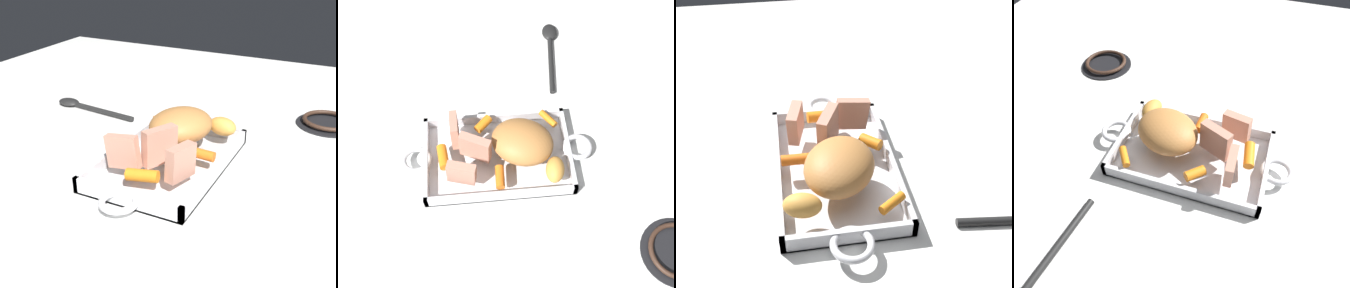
% 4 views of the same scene
% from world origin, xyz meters
% --- Properties ---
extents(ground_plane, '(1.79, 1.79, 0.00)m').
position_xyz_m(ground_plane, '(0.00, 0.00, 0.00)').
color(ground_plane, silver).
extents(roasting_dish, '(0.45, 0.22, 0.03)m').
position_xyz_m(roasting_dish, '(0.00, 0.00, 0.01)').
color(roasting_dish, silver).
rests_on(roasting_dish, ground_plane).
extents(pork_roast, '(0.18, 0.17, 0.07)m').
position_xyz_m(pork_roast, '(0.06, -0.00, 0.07)').
color(pork_roast, '#BA793D').
rests_on(pork_roast, roasting_dish).
extents(roast_slice_thick, '(0.07, 0.05, 0.07)m').
position_xyz_m(roast_slice_thick, '(-0.05, -0.01, 0.07)').
color(roast_slice_thick, tan).
rests_on(roast_slice_thick, roasting_dish).
extents(roast_slice_outer, '(0.02, 0.07, 0.07)m').
position_xyz_m(roast_slice_outer, '(-0.10, 0.05, 0.06)').
color(roast_slice_outer, tan).
rests_on(roast_slice_outer, roasting_dish).
extents(roast_slice_thin, '(0.07, 0.04, 0.07)m').
position_xyz_m(roast_slice_thin, '(-0.08, -0.06, 0.06)').
color(roast_slice_thin, tan).
rests_on(roast_slice_thin, roasting_dish).
extents(baby_carrot_center_right, '(0.04, 0.05, 0.02)m').
position_xyz_m(baby_carrot_center_right, '(0.13, 0.08, 0.04)').
color(baby_carrot_center_right, orange).
rests_on(baby_carrot_center_right, roasting_dish).
extents(baby_carrot_southwest, '(0.05, 0.05, 0.02)m').
position_xyz_m(baby_carrot_southwest, '(-0.03, 0.07, 0.04)').
color(baby_carrot_southwest, orange).
rests_on(baby_carrot_southwest, roasting_dish).
extents(baby_carrot_long, '(0.03, 0.06, 0.03)m').
position_xyz_m(baby_carrot_long, '(-0.12, -0.01, 0.04)').
color(baby_carrot_long, orange).
rests_on(baby_carrot_long, roasting_dish).
extents(baby_carrot_southeast, '(0.02, 0.05, 0.02)m').
position_xyz_m(baby_carrot_southeast, '(0.00, -0.07, 0.04)').
color(baby_carrot_southeast, orange).
rests_on(baby_carrot_southeast, roasting_dish).
extents(potato_golden_large, '(0.05, 0.07, 0.04)m').
position_xyz_m(potato_golden_large, '(0.12, -0.07, 0.05)').
color(potato_golden_large, gold).
rests_on(potato_golden_large, roasting_dish).
extents(serving_spoon, '(0.06, 0.25, 0.02)m').
position_xyz_m(serving_spoon, '(0.18, 0.34, 0.01)').
color(serving_spoon, black).
rests_on(serving_spoon, ground_plane).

